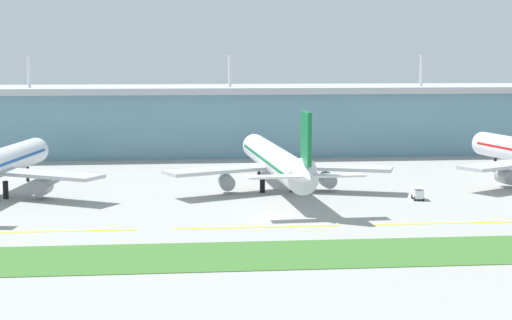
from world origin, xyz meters
The scene contains 8 objects.
ground_plane centered at (0.00, 0.00, 0.00)m, with size 600.00×600.00×0.00m, color #9E9E99.
terminal_building centered at (0.00, 101.72, 10.05)m, with size 288.00×34.00×28.69m.
airliner_middle centered at (5.00, 30.10, 6.45)m, with size 48.74×68.73×18.90m.
taxiway_stripe_mid_west centered at (-37.00, -7.45, 0.02)m, with size 28.00×0.70×0.04m, color yellow.
taxiway_stripe_centre centered at (-3.00, -7.45, 0.02)m, with size 28.00×0.70×0.04m, color yellow.
taxiway_stripe_mid_east centered at (31.00, -7.45, 0.02)m, with size 28.00×0.70×0.04m, color yellow.
grass_verge centered at (0.00, -27.59, 0.05)m, with size 300.00×18.00×0.10m, color #3D702D.
baggage_cart centered at (31.81, 16.51, 1.26)m, with size 2.25×3.74×2.48m.
Camera 1 is at (-17.68, -147.62, 28.87)m, focal length 59.97 mm.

